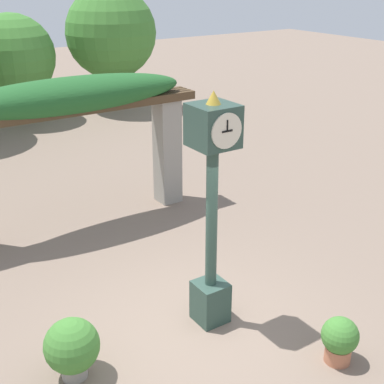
{
  "coord_description": "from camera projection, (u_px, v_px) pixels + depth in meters",
  "views": [
    {
      "loc": [
        -3.62,
        -5.45,
        4.97
      ],
      "look_at": [
        0.34,
        0.54,
        1.93
      ],
      "focal_mm": 50.0,
      "sensor_mm": 36.0,
      "label": 1
    }
  ],
  "objects": [
    {
      "name": "potted_plant_near_left",
      "position": [
        72.0,
        347.0,
        6.85
      ],
      "size": [
        0.73,
        0.73,
        0.85
      ],
      "color": "gray",
      "rests_on": "ground"
    },
    {
      "name": "pergola",
      "position": [
        71.0,
        113.0,
        10.32
      ],
      "size": [
        5.37,
        1.08,
        3.05
      ],
      "color": "gray",
      "rests_on": "ground"
    },
    {
      "name": "pedestal_clock",
      "position": [
        212.0,
        204.0,
        7.41
      ],
      "size": [
        0.57,
        0.62,
        3.52
      ],
      "color": "#2D473D",
      "rests_on": "ground"
    },
    {
      "name": "potted_plant_near_right",
      "position": [
        340.0,
        339.0,
        7.16
      ],
      "size": [
        0.51,
        0.51,
        0.68
      ],
      "color": "#B26B4C",
      "rests_on": "ground"
    },
    {
      "name": "ground_plane",
      "position": [
        193.0,
        328.0,
        7.96
      ],
      "size": [
        60.0,
        60.0,
        0.0
      ],
      "primitive_type": "plane",
      "color": "#7F6B5B"
    }
  ]
}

